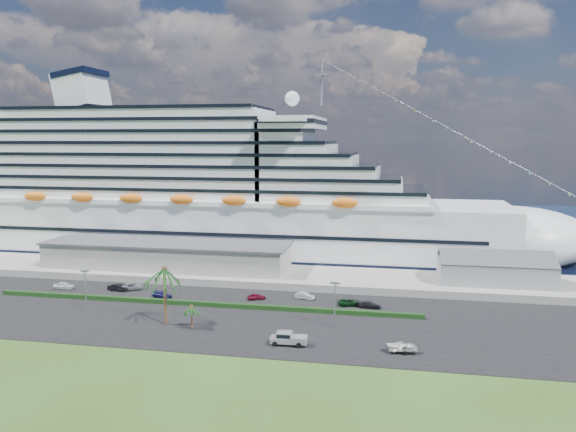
% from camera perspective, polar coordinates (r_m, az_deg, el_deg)
% --- Properties ---
extents(ground, '(420.00, 420.00, 0.00)m').
position_cam_1_polar(ground, '(98.28, -7.74, -12.02)').
color(ground, '#324818').
rests_on(ground, ground).
extents(asphalt_lot, '(140.00, 38.00, 0.12)m').
position_cam_1_polar(asphalt_lot, '(108.17, -5.85, -10.08)').
color(asphalt_lot, black).
rests_on(asphalt_lot, ground).
extents(wharf, '(240.00, 20.00, 1.80)m').
position_cam_1_polar(wharf, '(134.89, -2.30, -6.04)').
color(wharf, gray).
rests_on(wharf, ground).
extents(water, '(420.00, 160.00, 0.02)m').
position_cam_1_polar(water, '(222.02, 3.00, -0.75)').
color(water, '#0B1D33').
rests_on(water, ground).
extents(cruise_ship, '(191.00, 38.00, 54.00)m').
position_cam_1_polar(cruise_ship, '(160.83, -7.87, 1.87)').
color(cruise_ship, silver).
rests_on(cruise_ship, ground).
extents(terminal_building, '(61.00, 15.00, 6.30)m').
position_cam_1_polar(terminal_building, '(141.67, -12.23, -3.83)').
color(terminal_building, gray).
rests_on(terminal_building, wharf).
extents(port_shed, '(24.00, 12.31, 7.37)m').
position_cam_1_polar(port_shed, '(132.53, 20.25, -5.23)').
color(port_shed, gray).
rests_on(port_shed, wharf).
extents(hedge, '(88.00, 1.10, 0.90)m').
position_cam_1_polar(hedge, '(114.97, -9.00, -8.78)').
color(hedge, black).
rests_on(hedge, asphalt_lot).
extents(lamp_post_left, '(1.60, 0.35, 8.27)m').
position_cam_1_polar(lamp_post_left, '(115.14, -19.90, -6.67)').
color(lamp_post_left, gray).
rests_on(lamp_post_left, asphalt_lot).
extents(lamp_post_right, '(1.60, 0.35, 8.27)m').
position_cam_1_polar(lamp_post_right, '(99.97, 4.76, -8.41)').
color(lamp_post_right, gray).
rests_on(lamp_post_right, asphalt_lot).
extents(palm_tall, '(8.82, 8.82, 11.13)m').
position_cam_1_polar(palm_tall, '(102.69, -12.44, -5.90)').
color(palm_tall, '#47301E').
rests_on(palm_tall, ground).
extents(palm_short, '(3.53, 3.53, 4.56)m').
position_cam_1_polar(palm_short, '(100.80, -9.77, -9.36)').
color(palm_short, '#47301E').
rests_on(palm_short, ground).
extents(parked_car_0, '(4.72, 2.23, 1.56)m').
position_cam_1_polar(parked_car_0, '(135.04, -21.80, -6.59)').
color(parked_car_0, silver).
rests_on(parked_car_0, asphalt_lot).
extents(parked_car_1, '(4.85, 1.94, 1.57)m').
position_cam_1_polar(parked_car_1, '(129.70, -16.83, -6.94)').
color(parked_car_1, black).
rests_on(parked_car_1, asphalt_lot).
extents(parked_car_2, '(5.85, 4.43, 1.48)m').
position_cam_1_polar(parked_car_2, '(129.64, -15.62, -6.92)').
color(parked_car_2, '#94979C').
rests_on(parked_car_2, asphalt_lot).
extents(parked_car_3, '(4.94, 3.27, 1.33)m').
position_cam_1_polar(parked_car_3, '(121.80, -12.65, -7.82)').
color(parked_car_3, '#16154B').
rests_on(parked_car_3, asphalt_lot).
extents(parked_car_4, '(4.09, 2.86, 1.29)m').
position_cam_1_polar(parked_car_4, '(117.89, -3.22, -8.17)').
color(parked_car_4, maroon).
rests_on(parked_car_4, asphalt_lot).
extents(parked_car_5, '(4.37, 2.30, 1.37)m').
position_cam_1_polar(parked_car_5, '(118.10, 1.71, -8.11)').
color(parked_car_5, silver).
rests_on(parked_car_5, asphalt_lot).
extents(parked_car_6, '(5.25, 3.60, 1.33)m').
position_cam_1_polar(parked_car_6, '(114.33, 6.29, -8.71)').
color(parked_car_6, black).
rests_on(parked_car_6, asphalt_lot).
extents(parked_car_7, '(4.65, 2.13, 1.32)m').
position_cam_1_polar(parked_car_7, '(113.27, 8.25, -8.91)').
color(parked_car_7, black).
rests_on(parked_car_7, asphalt_lot).
extents(pickup_truck, '(6.13, 2.47, 2.13)m').
position_cam_1_polar(pickup_truck, '(92.94, 0.02, -12.29)').
color(pickup_truck, black).
rests_on(pickup_truck, asphalt_lot).
extents(boat_trailer, '(5.99, 4.29, 1.67)m').
position_cam_1_polar(boat_trailer, '(91.53, 11.61, -12.83)').
color(boat_trailer, gray).
rests_on(boat_trailer, asphalt_lot).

